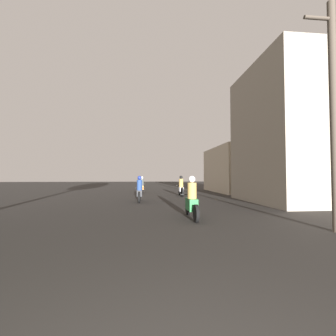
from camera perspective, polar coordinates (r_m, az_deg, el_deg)
motorcycle_green at (r=8.05m, az=6.03°, el=-8.40°), size 0.60×2.02×1.50m
motorcycle_black at (r=13.31m, az=-7.24°, el=-5.86°), size 0.60×2.00×1.51m
motorcycle_silver at (r=16.94m, az=3.31°, el=-5.05°), size 0.60×1.97×1.52m
motorcycle_orange at (r=20.08m, az=-6.63°, el=-4.63°), size 0.60×2.00×1.47m
building_right_near at (r=14.86m, az=28.65°, el=7.51°), size 4.71×6.21×7.81m
building_right_far at (r=22.75m, az=18.33°, el=-0.42°), size 5.57×7.63×4.21m
utility_pole_near at (r=7.77m, az=36.49°, el=11.98°), size 1.60×0.20×6.34m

